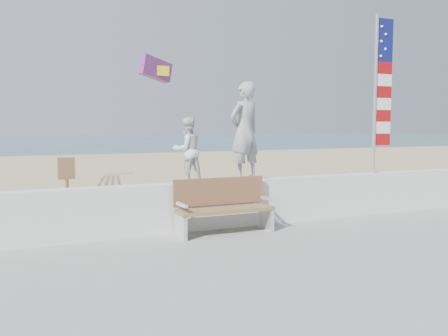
{
  "coord_description": "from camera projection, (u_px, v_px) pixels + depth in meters",
  "views": [
    {
      "loc": [
        -3.44,
        -6.29,
        2.14
      ],
      "look_at": [
        0.2,
        1.8,
        1.35
      ],
      "focal_mm": 38.0,
      "sensor_mm": 36.0,
      "label": 1
    }
  ],
  "objects": [
    {
      "name": "adult",
      "position": [
        245.0,
        131.0,
        9.25
      ],
      "size": [
        0.8,
        0.63,
        1.92
      ],
      "primitive_type": "imported",
      "rotation": [
        0.0,
        0.0,
        3.42
      ],
      "color": "gray",
      "rests_on": "seawall"
    },
    {
      "name": "child",
      "position": [
        187.0,
        150.0,
        8.79
      ],
      "size": [
        0.67,
        0.56,
        1.22
      ],
      "primitive_type": "imported",
      "rotation": [
        0.0,
        0.0,
        3.33
      ],
      "color": "silver",
      "rests_on": "seawall"
    },
    {
      "name": "seawall",
      "position": [
        210.0,
        205.0,
        9.07
      ],
      "size": [
        30.0,
        0.35,
        0.9
      ],
      "primitive_type": "cube",
      "color": "silver",
      "rests_on": "boardwalk"
    },
    {
      "name": "sign",
      "position": [
        67.0,
        188.0,
        9.1
      ],
      "size": [
        0.32,
        0.07,
        1.46
      ],
      "color": "brown",
      "rests_on": "sand"
    },
    {
      "name": "bench",
      "position": [
        223.0,
        205.0,
        8.68
      ],
      "size": [
        1.8,
        0.57,
        1.0
      ],
      "color": "olive",
      "rests_on": "boardwalk"
    },
    {
      "name": "sand",
      "position": [
        128.0,
        190.0,
        15.48
      ],
      "size": [
        90.0,
        40.0,
        0.08
      ],
      "primitive_type": "cube",
      "color": "tan",
      "rests_on": "ground"
    },
    {
      "name": "flag",
      "position": [
        380.0,
        87.0,
        10.54
      ],
      "size": [
        0.5,
        0.08,
        3.5
      ],
      "color": "silver",
      "rests_on": "seawall"
    },
    {
      "name": "parafoil_kite",
      "position": [
        156.0,
        69.0,
        11.37
      ],
      "size": [
        0.93,
        0.57,
        0.62
      ],
      "color": "red",
      "rests_on": "ground"
    },
    {
      "name": "ground",
      "position": [
        260.0,
        265.0,
        7.31
      ],
      "size": [
        220.0,
        220.0,
        0.0
      ],
      "primitive_type": "plane",
      "color": "#325065",
      "rests_on": "ground"
    }
  ]
}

